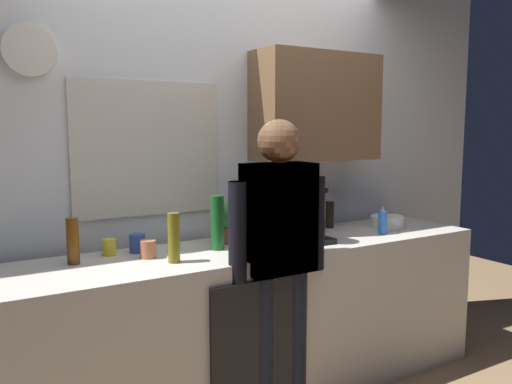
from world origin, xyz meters
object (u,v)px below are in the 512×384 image
at_px(cup_yellow_cup, 109,247).
at_px(person_at_sink, 278,247).
at_px(coffee_maker, 310,217).
at_px(person_guest, 278,247).
at_px(bottle_olive_oil, 174,238).
at_px(cup_blue_mug, 137,243).
at_px(dish_soap, 383,222).
at_px(bottle_red_vinegar, 278,225).
at_px(cup_terracotta_mug, 148,249).
at_px(bottle_dark_sauce, 330,215).
at_px(bottle_amber_beer, 73,241).
at_px(potted_plant, 225,221).
at_px(mixing_bowl, 387,222).
at_px(bottle_green_wine, 217,223).
at_px(bottle_clear_soda, 271,216).

bearing_deg(cup_yellow_cup, person_at_sink, -34.98).
relative_size(coffee_maker, person_guest, 0.21).
relative_size(bottle_olive_oil, cup_blue_mug, 2.50).
bearing_deg(dish_soap, bottle_red_vinegar, 170.81).
bearing_deg(cup_yellow_cup, cup_terracotta_mug, -45.96).
xyz_separation_m(bottle_dark_sauce, cup_yellow_cup, (-1.47, 0.01, -0.05)).
distance_m(coffee_maker, bottle_amber_beer, 1.32).
bearing_deg(person_guest, cup_terracotta_mug, -27.05).
distance_m(coffee_maker, cup_yellow_cup, 1.14).
bearing_deg(dish_soap, person_at_sink, -168.94).
xyz_separation_m(coffee_maker, cup_blue_mug, (-0.96, 0.27, -0.10)).
bearing_deg(cup_blue_mug, person_guest, -40.34).
bearing_deg(bottle_amber_beer, potted_plant, 2.41).
bearing_deg(potted_plant, cup_blue_mug, 175.84).
bearing_deg(person_at_sink, bottle_olive_oil, 163.55).
bearing_deg(cup_yellow_cup, bottle_red_vinegar, -13.40).
bearing_deg(bottle_olive_oil, mixing_bowl, 4.15).
distance_m(coffee_maker, bottle_olive_oil, 0.87).
bearing_deg(bottle_green_wine, cup_yellow_cup, 162.12).
bearing_deg(bottle_red_vinegar, person_guest, -123.10).
xyz_separation_m(potted_plant, person_at_sink, (0.07, -0.46, -0.07)).
relative_size(cup_blue_mug, person_guest, 0.06).
bearing_deg(potted_plant, mixing_bowl, -7.28).
bearing_deg(bottle_red_vinegar, bottle_green_wine, 173.50).
bearing_deg(potted_plant, bottle_clear_soda, -7.46).
height_order(coffee_maker, bottle_green_wine, coffee_maker).
bearing_deg(bottle_amber_beer, bottle_green_wine, -6.75).
height_order(bottle_dark_sauce, cup_terracotta_mug, bottle_dark_sauce).
bearing_deg(bottle_green_wine, bottle_red_vinegar, -6.50).
relative_size(bottle_green_wine, bottle_amber_beer, 1.30).
distance_m(cup_blue_mug, person_at_sink, 0.77).
bearing_deg(cup_terracotta_mug, bottle_red_vinegar, -4.30).
distance_m(bottle_dark_sauce, bottle_olive_oil, 1.27).
relative_size(bottle_red_vinegar, cup_yellow_cup, 2.59).
xyz_separation_m(bottle_olive_oil, potted_plant, (0.42, 0.26, 0.01)).
distance_m(bottle_red_vinegar, mixing_bowl, 0.89).
relative_size(bottle_dark_sauce, cup_yellow_cup, 2.12).
bearing_deg(bottle_olive_oil, cup_blue_mug, 107.01).
xyz_separation_m(bottle_olive_oil, cup_yellow_cup, (-0.24, 0.31, -0.08)).
xyz_separation_m(coffee_maker, bottle_olive_oil, (-0.86, -0.03, -0.02)).
bearing_deg(bottle_dark_sauce, potted_plant, -176.78).
relative_size(bottle_red_vinegar, dish_soap, 1.22).
relative_size(cup_blue_mug, potted_plant, 0.43).
bearing_deg(bottle_clear_soda, coffee_maker, -52.26).
xyz_separation_m(bottle_amber_beer, cup_yellow_cup, (0.20, 0.09, -0.07)).
height_order(cup_terracotta_mug, mixing_bowl, cup_terracotta_mug).
bearing_deg(mixing_bowl, bottle_red_vinegar, -178.72).
distance_m(cup_terracotta_mug, dish_soap, 1.49).
distance_m(bottle_green_wine, cup_blue_mug, 0.44).
bearing_deg(bottle_clear_soda, person_at_sink, -118.14).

